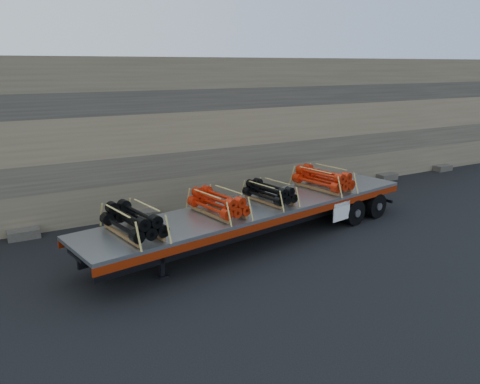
# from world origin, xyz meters

# --- Properties ---
(ground) EXTENTS (120.00, 120.00, 0.00)m
(ground) POSITION_xyz_m (0.00, 0.00, 0.00)
(ground) COLOR black
(ground) RESTS_ON ground
(rock_wall) EXTENTS (44.00, 3.00, 7.00)m
(rock_wall) POSITION_xyz_m (0.00, 6.50, 3.50)
(rock_wall) COLOR #7A6B54
(rock_wall) RESTS_ON ground
(trailer) EXTENTS (14.75, 5.17, 1.45)m
(trailer) POSITION_xyz_m (0.06, -0.02, 0.72)
(trailer) COLOR #9C9EA2
(trailer) RESTS_ON ground
(bundle_front) EXTENTS (1.59, 2.58, 0.86)m
(bundle_front) POSITION_xyz_m (-5.15, -0.90, 1.88)
(bundle_front) COLOR black
(bundle_front) RESTS_ON trailer
(bundle_midfront) EXTENTS (1.52, 2.46, 0.81)m
(bundle_midfront) POSITION_xyz_m (-1.87, -0.35, 1.86)
(bundle_midfront) COLOR red
(bundle_midfront) RESTS_ON trailer
(bundle_midrear) EXTENTS (1.38, 2.23, 0.74)m
(bundle_midrear) POSITION_xyz_m (0.60, 0.07, 1.82)
(bundle_midrear) COLOR black
(bundle_midrear) RESTS_ON trailer
(bundle_rear) EXTENTS (1.65, 2.67, 0.88)m
(bundle_rear) POSITION_xyz_m (3.68, 0.60, 1.89)
(bundle_rear) COLOR red
(bundle_rear) RESTS_ON trailer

